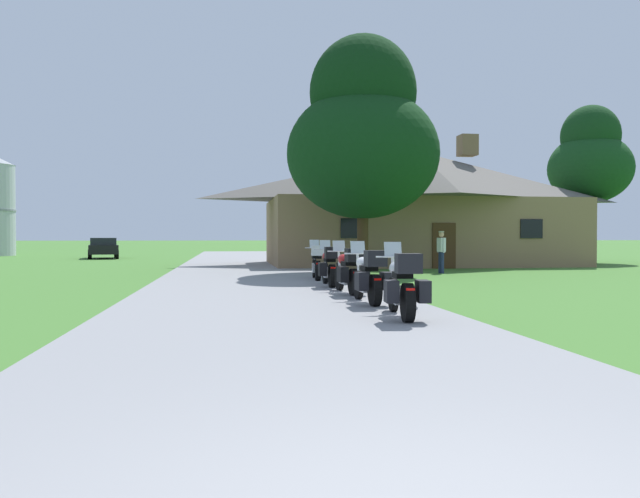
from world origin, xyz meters
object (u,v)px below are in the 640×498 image
tree_right_of_lodge (590,159)px  motorcycle_red_third_in_row (349,271)px  bystander_white_shirt_near_lodge (441,250)px  parked_black_suv_far_left (103,247)px  motorcycle_white_second_in_row (369,277)px  motorcycle_silver_nearest_to_camera (403,286)px  motorcycle_white_farthest_in_row (316,262)px  tree_by_lodge_front (363,136)px  motorcycle_red_fourth_in_row (330,267)px

tree_right_of_lodge → motorcycle_red_third_in_row: bearing=-134.8°
bystander_white_shirt_near_lodge → parked_black_suv_far_left: bearing=-147.0°
motorcycle_white_second_in_row → motorcycle_silver_nearest_to_camera: bearing=-90.1°
motorcycle_red_third_in_row → bystander_white_shirt_near_lodge: size_ratio=1.24×
motorcycle_white_farthest_in_row → tree_by_lodge_front: size_ratio=0.22×
motorcycle_red_third_in_row → motorcycle_white_farthest_in_row: (-0.07, 5.09, 0.01)m
motorcycle_white_farthest_in_row → parked_black_suv_far_left: size_ratio=0.43×
motorcycle_white_farthest_in_row → tree_by_lodge_front: (2.37, 3.72, 4.79)m
tree_by_lodge_front → parked_black_suv_far_left: tree_by_lodge_front is taller
motorcycle_red_fourth_in_row → tree_by_lodge_front: size_ratio=0.22×
parked_black_suv_far_left → motorcycle_silver_nearest_to_camera: bearing=-82.6°
motorcycle_red_third_in_row → parked_black_suv_far_left: 30.70m
motorcycle_silver_nearest_to_camera → tree_right_of_lodge: bearing=57.8°
motorcycle_red_fourth_in_row → tree_by_lodge_front: 8.40m
motorcycle_silver_nearest_to_camera → motorcycle_white_second_in_row: 2.33m
motorcycle_red_fourth_in_row → bystander_white_shirt_near_lodge: size_ratio=1.24×
bystander_white_shirt_near_lodge → motorcycle_red_third_in_row: bearing=-39.5°
motorcycle_white_farthest_in_row → bystander_white_shirt_near_lodge: bearing=37.1°
motorcycle_red_fourth_in_row → parked_black_suv_far_left: parked_black_suv_far_left is taller
tree_by_lodge_front → parked_black_suv_far_left: bearing=124.6°
bystander_white_shirt_near_lodge → tree_by_lodge_front: (-3.20, 0.05, 4.46)m
motorcycle_white_second_in_row → parked_black_suv_far_left: 32.83m
motorcycle_silver_nearest_to_camera → tree_right_of_lodge: (17.57, 22.36, 5.30)m
motorcycle_white_second_in_row → motorcycle_red_third_in_row: size_ratio=1.00×
motorcycle_white_second_in_row → bystander_white_shirt_near_lodge: 12.36m
motorcycle_red_fourth_in_row → tree_by_lodge_front: (2.39, 6.47, 4.80)m
motorcycle_red_third_in_row → parked_black_suv_far_left: (-11.29, 28.55, 0.17)m
motorcycle_silver_nearest_to_camera → motorcycle_red_fourth_in_row: size_ratio=1.00×
motorcycle_silver_nearest_to_camera → bystander_white_shirt_near_lodge: (5.49, 13.38, 0.34)m
motorcycle_red_fourth_in_row → parked_black_suv_far_left: (-11.21, 26.20, 0.17)m
motorcycle_red_third_in_row → bystander_white_shirt_near_lodge: bearing=54.4°
motorcycle_white_second_in_row → motorcycle_red_fourth_in_row: size_ratio=1.00×
motorcycle_silver_nearest_to_camera → motorcycle_white_farthest_in_row: same height
motorcycle_red_third_in_row → parked_black_suv_far_left: size_ratio=0.43×
motorcycle_white_farthest_in_row → motorcycle_silver_nearest_to_camera: bearing=-85.8°
motorcycle_silver_nearest_to_camera → motorcycle_white_second_in_row: (-0.04, 2.33, 0.00)m
bystander_white_shirt_near_lodge → motorcycle_white_farthest_in_row: bearing=-63.9°
motorcycle_white_second_in_row → bystander_white_shirt_near_lodge: bearing=62.3°
motorcycle_red_fourth_in_row → bystander_white_shirt_near_lodge: 8.51m
motorcycle_red_third_in_row → motorcycle_red_fourth_in_row: bearing=88.6°
motorcycle_red_fourth_in_row → motorcycle_white_farthest_in_row: same height
motorcycle_red_third_in_row → motorcycle_white_farthest_in_row: same height
bystander_white_shirt_near_lodge → motorcycle_silver_nearest_to_camera: bearing=-29.6°
motorcycle_white_second_in_row → tree_right_of_lodge: 27.20m
motorcycle_red_third_in_row → motorcycle_silver_nearest_to_camera: bearing=-93.3°
motorcycle_red_fourth_in_row → motorcycle_white_farthest_in_row: size_ratio=1.00×
motorcycle_red_fourth_in_row → bystander_white_shirt_near_lodge: bearing=50.5°
motorcycle_red_fourth_in_row → parked_black_suv_far_left: size_ratio=0.43×
tree_by_lodge_front → motorcycle_white_farthest_in_row: bearing=-122.5°
motorcycle_white_farthest_in_row → tree_by_lodge_front: bearing=61.2°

